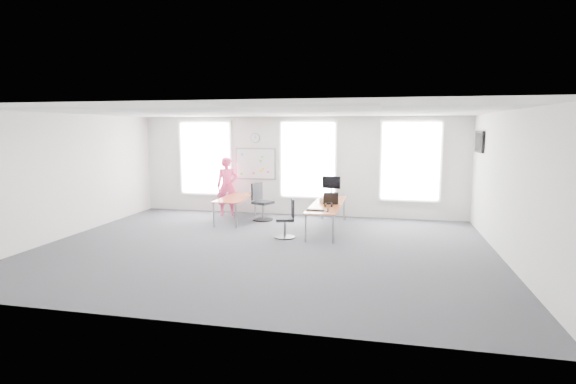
% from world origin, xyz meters
% --- Properties ---
extents(floor, '(10.00, 10.00, 0.00)m').
position_xyz_m(floor, '(0.00, 0.00, 0.00)').
color(floor, '#26262B').
rests_on(floor, ground).
extents(ceiling, '(10.00, 10.00, 0.00)m').
position_xyz_m(ceiling, '(0.00, 0.00, 3.00)').
color(ceiling, white).
rests_on(ceiling, ground).
extents(wall_back, '(10.00, 0.00, 10.00)m').
position_xyz_m(wall_back, '(0.00, 4.00, 1.50)').
color(wall_back, silver).
rests_on(wall_back, ground).
extents(wall_front, '(10.00, 0.00, 10.00)m').
position_xyz_m(wall_front, '(0.00, -4.00, 1.50)').
color(wall_front, silver).
rests_on(wall_front, ground).
extents(wall_left, '(0.00, 10.00, 10.00)m').
position_xyz_m(wall_left, '(-5.00, 0.00, 1.50)').
color(wall_left, silver).
rests_on(wall_left, ground).
extents(wall_right, '(0.00, 10.00, 10.00)m').
position_xyz_m(wall_right, '(5.00, 0.00, 1.50)').
color(wall_right, silver).
rests_on(wall_right, ground).
extents(window_left, '(1.60, 0.06, 2.20)m').
position_xyz_m(window_left, '(-3.00, 3.97, 1.70)').
color(window_left, white).
rests_on(window_left, wall_back).
extents(window_mid, '(1.60, 0.06, 2.20)m').
position_xyz_m(window_mid, '(0.30, 3.97, 1.70)').
color(window_mid, white).
rests_on(window_mid, wall_back).
extents(window_right, '(1.60, 0.06, 2.20)m').
position_xyz_m(window_right, '(3.30, 3.97, 1.70)').
color(window_right, white).
rests_on(window_right, wall_back).
extents(desk_right, '(0.76, 2.86, 0.70)m').
position_xyz_m(desk_right, '(1.14, 2.07, 0.65)').
color(desk_right, '#B15C2F').
rests_on(desk_right, ground).
extents(desk_left, '(0.76, 1.89, 0.69)m').
position_xyz_m(desk_left, '(-1.57, 2.65, 0.63)').
color(desk_left, '#B15C2F').
rests_on(desk_left, ground).
extents(chair_right, '(0.53, 0.53, 0.95)m').
position_xyz_m(chair_right, '(0.30, 1.02, 0.42)').
color(chair_right, black).
rests_on(chair_right, ground).
extents(chair_left, '(0.64, 0.64, 1.08)m').
position_xyz_m(chair_left, '(-0.89, 2.95, 0.47)').
color(chair_left, black).
rests_on(chair_left, ground).
extents(person, '(0.76, 0.63, 1.78)m').
position_xyz_m(person, '(-2.11, 3.46, 0.89)').
color(person, '#E2386E').
rests_on(person, ground).
extents(whiteboard, '(1.20, 0.03, 0.90)m').
position_xyz_m(whiteboard, '(-1.35, 3.97, 1.55)').
color(whiteboard, silver).
rests_on(whiteboard, wall_back).
extents(wall_clock, '(0.30, 0.04, 0.30)m').
position_xyz_m(wall_clock, '(-1.35, 3.97, 2.35)').
color(wall_clock, gray).
rests_on(wall_clock, wall_back).
extents(tv, '(0.06, 0.90, 0.55)m').
position_xyz_m(tv, '(4.95, 3.00, 2.30)').
color(tv, black).
rests_on(tv, wall_right).
extents(keyboard, '(0.44, 0.17, 0.02)m').
position_xyz_m(keyboard, '(1.00, 1.05, 0.71)').
color(keyboard, black).
rests_on(keyboard, desk_right).
extents(mouse, '(0.08, 0.11, 0.04)m').
position_xyz_m(mouse, '(1.30, 0.93, 0.72)').
color(mouse, black).
rests_on(mouse, desk_right).
extents(lens_cap, '(0.08, 0.08, 0.01)m').
position_xyz_m(lens_cap, '(1.26, 1.27, 0.70)').
color(lens_cap, black).
rests_on(lens_cap, desk_right).
extents(headphones, '(0.20, 0.11, 0.12)m').
position_xyz_m(headphones, '(1.24, 1.58, 0.75)').
color(headphones, black).
rests_on(headphones, desk_right).
extents(laptop_sleeve, '(0.39, 0.25, 0.31)m').
position_xyz_m(laptop_sleeve, '(1.25, 1.95, 0.85)').
color(laptop_sleeve, black).
rests_on(laptop_sleeve, desk_right).
extents(paper_stack, '(0.37, 0.30, 0.12)m').
position_xyz_m(paper_stack, '(1.10, 2.34, 0.75)').
color(paper_stack, beige).
rests_on(paper_stack, desk_right).
extents(monitor, '(0.53, 0.22, 0.59)m').
position_xyz_m(monitor, '(1.10, 3.29, 1.05)').
color(monitor, black).
rests_on(monitor, desk_right).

